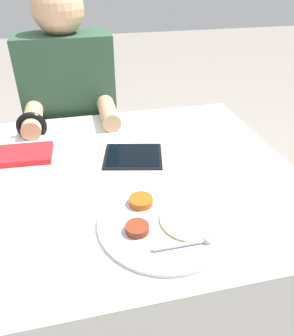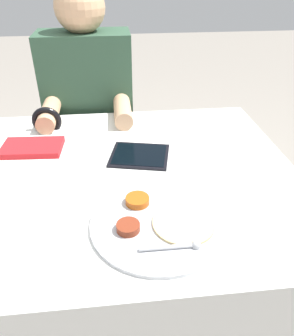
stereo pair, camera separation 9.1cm
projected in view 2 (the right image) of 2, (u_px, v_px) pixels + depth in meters
ground_plane at (125, 312)px, 1.39m from camera, size 12.00×12.00×0.00m
dining_table at (121, 253)px, 1.20m from camera, size 1.11×0.91×0.71m
thali_tray at (158, 222)px, 0.80m from camera, size 0.34×0.34×0.03m
red_notebook at (32, 148)px, 1.11m from camera, size 0.21×0.14×0.02m
tablet_device at (139, 155)px, 1.08m from camera, size 0.22×0.20×0.01m
person_diner at (91, 131)px, 1.56m from camera, size 0.39×0.43×1.20m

